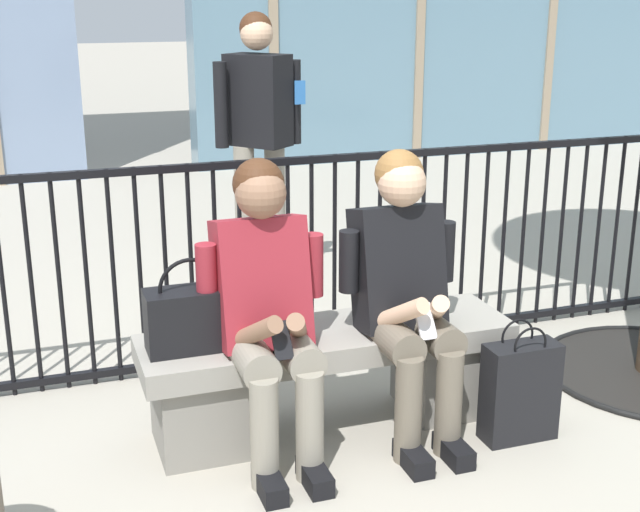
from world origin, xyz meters
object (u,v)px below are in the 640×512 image
Objects in this scene: stone_bench at (328,369)px; seated_person_with_phone at (267,304)px; bystander_at_railing at (259,129)px; seated_person_companion at (406,287)px; shopping_bag at (520,391)px; handbag_on_bench at (191,318)px.

seated_person_with_phone reaches higher than stone_bench.
bystander_at_railing is at bearing 82.89° from stone_bench.
seated_person_companion reaches higher than shopping_bag.
seated_person_companion is 0.89m from handbag_on_bench.
stone_bench is at bearing 156.64° from seated_person_companion.
bystander_at_railing is (-0.05, 2.12, 0.35)m from seated_person_companion.
seated_person_companion is at bearing -88.67° from bystander_at_railing.
seated_person_with_phone is at bearing -156.64° from stone_bench.
stone_bench is 0.94× the size of bystander_at_railing.
stone_bench is 0.50m from seated_person_with_phone.
stone_bench is 0.82m from shopping_bag.
seated_person_companion is at bearing 0.00° from seated_person_with_phone.
seated_person_companion is (0.30, -0.13, 0.38)m from stone_bench.
seated_person_with_phone is at bearing -104.45° from bystander_at_railing.
handbag_on_bench is (-0.28, 0.12, -0.07)m from seated_person_with_phone.
seated_person_with_phone is at bearing 180.00° from seated_person_companion.
stone_bench is at bearing -97.11° from bystander_at_railing.
handbag_on_bench reaches higher than shopping_bag.
seated_person_with_phone is at bearing -22.81° from handbag_on_bench.
stone_bench is 2.14m from bystander_at_railing.
handbag_on_bench is 0.73× the size of shopping_bag.
seated_person_companion is at bearing 151.28° from shopping_bag.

